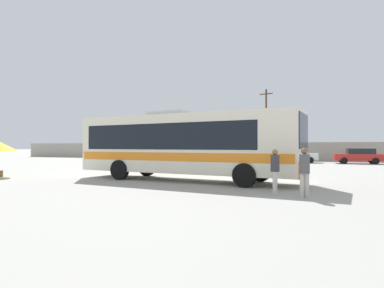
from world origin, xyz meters
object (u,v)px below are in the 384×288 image
at_px(parked_car_second_silver, 239,155).
at_px(roadside_tree_midleft, 229,129).
at_px(passenger_waiting_on_apron, 304,169).
at_px(roadside_tree_left, 161,129).
at_px(parked_car_leftmost_dark_blue, 194,154).
at_px(parked_car_rightmost_red, 359,156).
at_px(utility_pole_near, 266,123).
at_px(attendant_by_bus_door, 275,168).
at_px(parked_car_third_white, 298,155).
at_px(coach_bus_cream_orange, 182,143).

xyz_separation_m(parked_car_second_silver, roadside_tree_midleft, (-3.90, 10.32, 3.62)).
bearing_deg(passenger_waiting_on_apron, roadside_tree_midleft, 108.83).
distance_m(passenger_waiting_on_apron, roadside_tree_midleft, 37.21).
bearing_deg(roadside_tree_left, parked_car_leftmost_dark_blue, -39.38).
bearing_deg(parked_car_rightmost_red, utility_pole_near, 145.69).
bearing_deg(parked_car_rightmost_red, roadside_tree_midleft, 147.14).
xyz_separation_m(parked_car_leftmost_dark_blue, parked_car_rightmost_red, (18.04, -0.49, 0.05)).
xyz_separation_m(attendant_by_bus_door, parked_car_third_white, (-0.52, 23.82, -0.12)).
relative_size(attendant_by_bus_door, parked_car_rightmost_red, 0.36).
bearing_deg(coach_bus_cream_orange, roadside_tree_midleft, 100.54).
xyz_separation_m(coach_bus_cream_orange, parked_car_second_silver, (-1.96, 21.17, -1.15)).
xyz_separation_m(coach_bus_cream_orange, roadside_tree_midleft, (-5.86, 31.48, 2.48)).
bearing_deg(roadside_tree_left, passenger_waiting_on_apron, -55.56).
xyz_separation_m(attendant_by_bus_door, roadside_tree_midleft, (-10.87, 34.18, 3.46)).
xyz_separation_m(passenger_waiting_on_apron, parked_car_rightmost_red, (4.25, 24.60, -0.16)).
bearing_deg(coach_bus_cream_orange, roadside_tree_left, 119.04).
relative_size(parked_car_leftmost_dark_blue, utility_pole_near, 0.47).
bearing_deg(roadside_tree_midleft, parked_car_second_silver, -69.29).
bearing_deg(parked_car_rightmost_red, parked_car_leftmost_dark_blue, 178.43).
bearing_deg(roadside_tree_midleft, passenger_waiting_on_apron, -71.17).
bearing_deg(roadside_tree_midleft, attendant_by_bus_door, -72.36).
bearing_deg(coach_bus_cream_orange, parked_car_third_white, 77.99).
relative_size(attendant_by_bus_door, parked_car_third_white, 0.40).
xyz_separation_m(parked_car_leftmost_dark_blue, roadside_tree_left, (-7.81, 6.41, 3.58)).
bearing_deg(attendant_by_bus_door, roadside_tree_left, 123.82).
distance_m(coach_bus_cream_orange, parked_car_third_white, 21.62).
height_order(parked_car_leftmost_dark_blue, parked_car_rightmost_red, parked_car_rightmost_red).
bearing_deg(parked_car_third_white, coach_bus_cream_orange, -102.01).
relative_size(passenger_waiting_on_apron, utility_pole_near, 0.18).
xyz_separation_m(coach_bus_cream_orange, attendant_by_bus_door, (5.01, -2.70, -0.99)).
height_order(parked_car_second_silver, parked_car_third_white, parked_car_third_white).
bearing_deg(parked_car_leftmost_dark_blue, parked_car_second_silver, -3.37).
bearing_deg(utility_pole_near, parked_car_rightmost_red, -34.31).
relative_size(attendant_by_bus_door, roadside_tree_midleft, 0.25).
relative_size(utility_pole_near, roadside_tree_left, 1.38).
bearing_deg(parked_car_leftmost_dark_blue, roadside_tree_left, 140.62).
xyz_separation_m(attendant_by_bus_door, utility_pole_near, (-4.86, 30.67, 3.91)).
height_order(attendant_by_bus_door, passenger_waiting_on_apron, passenger_waiting_on_apron).
height_order(parked_car_leftmost_dark_blue, roadside_tree_midleft, roadside_tree_midleft).
relative_size(parked_car_leftmost_dark_blue, parked_car_rightmost_red, 0.96).
bearing_deg(roadside_tree_midleft, parked_car_rightmost_red, -32.86).
xyz_separation_m(coach_bus_cream_orange, parked_car_rightmost_red, (10.35, 21.01, -1.11)).
bearing_deg(parked_car_second_silver, passenger_waiting_on_apron, -71.97).
height_order(parked_car_third_white, roadside_tree_left, roadside_tree_left).
bearing_deg(utility_pole_near, attendant_by_bus_door, -81.00).
distance_m(parked_car_third_white, roadside_tree_left, 21.41).
relative_size(coach_bus_cream_orange, utility_pole_near, 1.28).
bearing_deg(roadside_tree_left, parked_car_third_white, -18.78).
xyz_separation_m(parked_car_leftmost_dark_blue, roadside_tree_midleft, (1.83, 9.98, 3.64)).
bearing_deg(coach_bus_cream_orange, parked_car_rightmost_red, 63.77).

